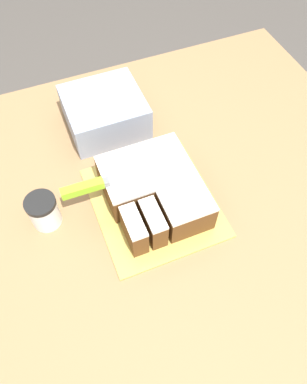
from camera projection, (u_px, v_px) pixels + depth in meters
ground_plane at (148, 306)px, 1.75m from camera, size 8.00×8.00×0.00m
countertop at (147, 267)px, 1.36m from camera, size 1.40×1.10×0.92m
cake_board at (154, 202)px, 0.98m from camera, size 0.30×0.34×0.01m
cake at (154, 190)px, 0.94m from camera, size 0.22×0.26×0.09m
knife at (95, 185)px, 0.88m from camera, size 0.30×0.03×0.02m
coffee_cup at (44, 211)px, 0.91m from camera, size 0.08×0.08×0.09m
storage_box at (105, 112)px, 1.09m from camera, size 0.22×0.21×0.10m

